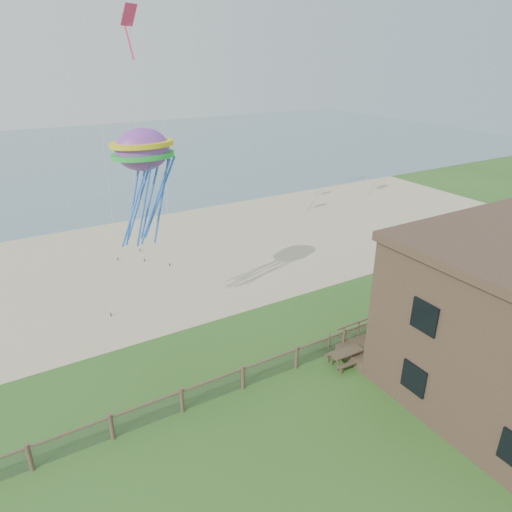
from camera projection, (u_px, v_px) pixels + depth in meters
name	position (u px, v px, depth m)	size (l,w,h in m)	color
ground	(323.00, 484.00, 16.51)	(160.00, 160.00, 0.00)	#325B1F
sand_beach	(139.00, 264.00, 33.86)	(72.00, 20.00, 0.02)	#C1B18C
ocean	(50.00, 158.00, 68.56)	(160.00, 68.00, 0.02)	slate
chainlink_fence	(243.00, 379.00, 21.02)	(36.20, 0.20, 1.25)	brown
motel_deck	(448.00, 319.00, 26.38)	(15.00, 2.00, 0.50)	brown
picnic_table	(346.00, 358.00, 22.78)	(1.75, 1.32, 0.74)	brown
octopus_kite	(146.00, 183.00, 22.22)	(3.05, 2.15, 6.28)	#FF2864
kite_red	(130.00, 27.00, 24.59)	(1.18, 0.70, 2.37)	#E6285B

